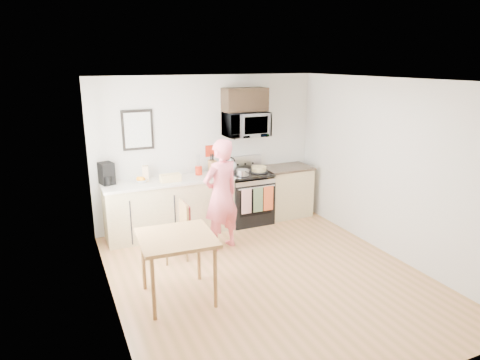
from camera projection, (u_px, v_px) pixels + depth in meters
name	position (u px, v px, depth m)	size (l,w,h in m)	color
floor	(268.00, 276.00, 5.81)	(4.60, 4.60, 0.00)	#9F703D
back_wall	(208.00, 151.00, 7.49)	(4.00, 0.04, 2.60)	beige
front_wall	(403.00, 257.00, 3.44)	(4.00, 0.04, 2.60)	beige
left_wall	(108.00, 205.00, 4.68)	(0.04, 4.60, 2.60)	beige
right_wall	(390.00, 169.00, 6.25)	(0.04, 4.60, 2.60)	beige
ceiling	(271.00, 80.00, 5.11)	(4.00, 4.60, 0.04)	white
window	(100.00, 167.00, 5.33)	(0.06, 1.40, 1.50)	silver
cabinet_left	(170.00, 208.00, 7.14)	(2.10, 0.60, 0.90)	tan
countertop_left	(169.00, 181.00, 7.01)	(2.14, 0.64, 0.04)	beige
cabinet_right	(286.00, 192.00, 8.01)	(0.84, 0.60, 0.90)	tan
countertop_right	(287.00, 168.00, 7.89)	(0.88, 0.64, 0.04)	black
range	(248.00, 198.00, 7.68)	(0.76, 0.70, 1.16)	black
microwave	(246.00, 124.00, 7.42)	(0.76, 0.51, 0.42)	#AAAAAF
upper_cabinet	(245.00, 100.00, 7.34)	(0.76, 0.35, 0.40)	black
wall_art	(138.00, 130.00, 6.87)	(0.50, 0.04, 0.65)	black
wall_trivet	(211.00, 151.00, 7.49)	(0.20, 0.02, 0.20)	#AD230E
person	(221.00, 195.00, 6.47)	(0.63, 0.41, 1.72)	#DF3D4F
dining_table	(177.00, 243.00, 5.09)	(0.87, 0.87, 0.82)	brown
chair	(181.00, 223.00, 6.21)	(0.41, 0.37, 0.86)	brown
knife_block	(213.00, 167.00, 7.35)	(0.11, 0.15, 0.24)	brown
utensil_crock	(199.00, 167.00, 7.29)	(0.12, 0.12, 0.36)	#AD230E
fruit_bowl	(141.00, 180.00, 6.86)	(0.22, 0.22, 0.10)	white
milk_carton	(145.00, 174.00, 6.90)	(0.10, 0.10, 0.26)	tan
coffee_maker	(107.00, 174.00, 6.72)	(0.25, 0.31, 0.35)	black
bread_bag	(170.00, 178.00, 6.90)	(0.33, 0.15, 0.12)	#D5BC70
cake	(259.00, 169.00, 7.54)	(0.31, 0.31, 0.10)	black
kettle	(230.00, 166.00, 7.54)	(0.21, 0.21, 0.27)	white
pot	(243.00, 173.00, 7.31)	(0.21, 0.36, 0.11)	#AAAAAF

